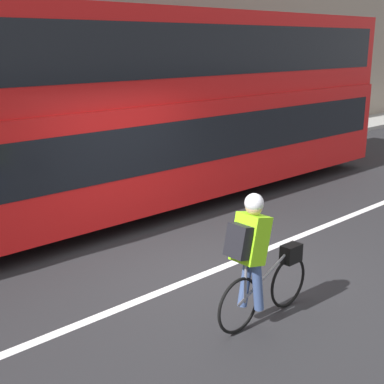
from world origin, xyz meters
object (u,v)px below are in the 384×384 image
object	(u,v)px
cyclist_on_bike	(257,255)
trash_bin	(175,140)
street_sign_post	(121,109)
bus	(156,101)

from	to	relation	value
cyclist_on_bike	trash_bin	distance (m)	8.58
trash_bin	street_sign_post	distance (m)	1.97
bus	cyclist_on_bike	xyz separation A→B (m)	(-2.25, -4.48, -1.20)
bus	street_sign_post	size ratio (longest dim) A/B	4.50
trash_bin	street_sign_post	world-z (taller)	street_sign_post
street_sign_post	cyclist_on_bike	bearing A→B (deg)	-114.69
trash_bin	bus	bearing A→B (deg)	-136.85
street_sign_post	bus	bearing A→B (deg)	-111.11
cyclist_on_bike	street_sign_post	size ratio (longest dim) A/B	0.60
bus	trash_bin	size ratio (longest dim) A/B	11.87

